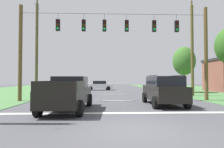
# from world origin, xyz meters

# --- Properties ---
(ground_plane) EXTENTS (120.00, 120.00, 0.00)m
(ground_plane) POSITION_xyz_m (0.00, 0.00, 0.00)
(ground_plane) COLOR #47474C
(stop_bar_stripe) EXTENTS (13.23, 0.45, 0.01)m
(stop_bar_stripe) POSITION_xyz_m (0.00, 3.42, 0.00)
(stop_bar_stripe) COLOR white
(stop_bar_stripe) RESTS_ON ground
(lane_dash_0) EXTENTS (2.50, 0.15, 0.01)m
(lane_dash_0) POSITION_xyz_m (0.00, 9.42, 0.00)
(lane_dash_0) COLOR white
(lane_dash_0) RESTS_ON ground
(lane_dash_1) EXTENTS (2.50, 0.15, 0.01)m
(lane_dash_1) POSITION_xyz_m (0.00, 16.41, 0.00)
(lane_dash_1) COLOR white
(lane_dash_1) RESTS_ON ground
(lane_dash_2) EXTENTS (2.50, 0.15, 0.01)m
(lane_dash_2) POSITION_xyz_m (0.00, 21.85, 0.00)
(lane_dash_2) COLOR white
(lane_dash_2) RESTS_ON ground
(lane_dash_3) EXTENTS (2.50, 0.15, 0.01)m
(lane_dash_3) POSITION_xyz_m (0.00, 31.67, 0.00)
(lane_dash_3) COLOR white
(lane_dash_3) RESTS_ON ground
(overhead_signal_span) EXTENTS (15.78, 0.31, 7.90)m
(overhead_signal_span) POSITION_xyz_m (-0.14, 9.19, 4.53)
(overhead_signal_span) COLOR brown
(overhead_signal_span) RESTS_ON ground
(pickup_truck) EXTENTS (2.48, 5.49, 1.95)m
(pickup_truck) POSITION_xyz_m (-3.12, 4.43, 0.97)
(pickup_truck) COLOR black
(pickup_truck) RESTS_ON ground
(suv_black) EXTENTS (2.25, 4.82, 2.05)m
(suv_black) POSITION_xyz_m (3.01, 6.36, 1.06)
(suv_black) COLOR black
(suv_black) RESTS_ON ground
(distant_car_crossing_white) EXTENTS (4.44, 2.32, 1.52)m
(distant_car_crossing_white) POSITION_xyz_m (-1.95, 24.99, 0.79)
(distant_car_crossing_white) COLOR silver
(distant_car_crossing_white) RESTS_ON ground
(utility_pole_mid_right) EXTENTS (0.31, 1.59, 10.26)m
(utility_pole_mid_right) POSITION_xyz_m (8.30, 13.40, 4.99)
(utility_pole_mid_right) COLOR brown
(utility_pole_mid_right) RESTS_ON ground
(utility_pole_near_left) EXTENTS (0.30, 1.54, 10.41)m
(utility_pole_near_left) POSITION_xyz_m (-8.32, 14.05, 5.09)
(utility_pole_near_left) COLOR brown
(utility_pole_near_left) RESTS_ON ground
(tree_roadside_far_right) EXTENTS (2.96, 2.96, 6.14)m
(tree_roadside_far_right) POSITION_xyz_m (9.60, 18.65, 4.22)
(tree_roadside_far_right) COLOR brown
(tree_roadside_far_right) RESTS_ON ground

